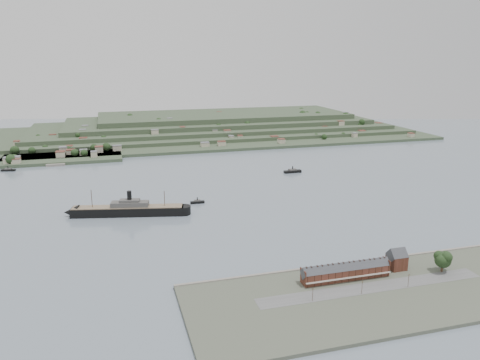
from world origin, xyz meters
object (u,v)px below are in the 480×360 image
object	(u,v)px
terrace_row	(346,271)
tugboat	(197,202)
fig_tree	(444,259)
steamship	(125,210)
gabled_building	(397,259)

from	to	relation	value
terrace_row	tugboat	distance (m)	184.80
tugboat	fig_tree	size ratio (longest dim) A/B	0.94
steamship	tugboat	bearing A→B (deg)	13.58
tugboat	gabled_building	bearing A→B (deg)	-61.50
gabled_building	fig_tree	size ratio (longest dim) A/B	1.02
tugboat	terrace_row	bearing A→B (deg)	-72.38
steamship	tugboat	distance (m)	67.37
gabled_building	steamship	xyz separation A→B (m)	(-158.82, 156.24, -3.47)
gabled_building	fig_tree	xyz separation A→B (m)	(24.94, -11.96, 2.26)
terrace_row	gabled_building	bearing A→B (deg)	6.12
steamship	tugboat	xyz separation A→B (m)	(65.41, 15.79, -3.30)
steamship	tugboat	size ratio (longest dim) A/B	8.14
terrace_row	fig_tree	size ratio (longest dim) A/B	4.02
gabled_building	steamship	size ratio (longest dim) A/B	0.13
terrace_row	steamship	bearing A→B (deg)	127.13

